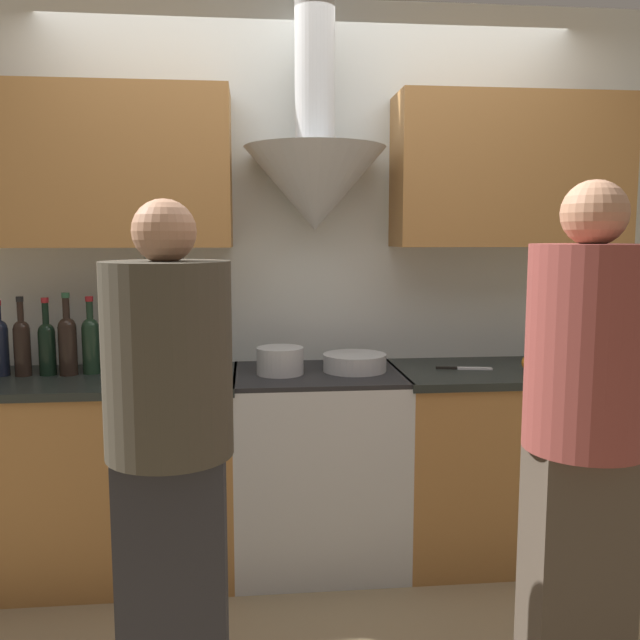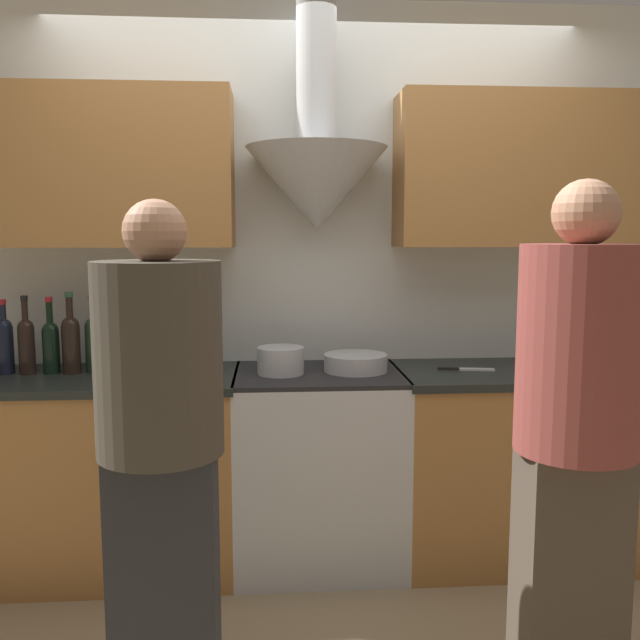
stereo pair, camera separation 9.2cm
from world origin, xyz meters
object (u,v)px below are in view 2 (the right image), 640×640
object	(u,v)px
wine_bottle_8	(165,342)
orange_fruit	(533,364)
wine_bottle_1	(4,343)
wine_bottle_6	(119,340)
wine_bottle_7	(143,342)
person_foreground_left	(161,445)
person_foreground_right	(575,444)
stock_pot	(281,360)
wine_bottle_9	(188,343)
wine_bottle_2	(26,343)
mixing_bowl	(356,363)
wine_bottle_5	(94,341)
stove_range	(318,466)
wine_bottle_3	(51,344)
wine_bottle_4	(71,341)

from	to	relation	value
wine_bottle_8	orange_fruit	distance (m)	1.66
wine_bottle_1	wine_bottle_6	world-z (taller)	wine_bottle_6
wine_bottle_7	wine_bottle_8	xyz separation A→B (m)	(0.10, -0.01, -0.00)
person_foreground_left	person_foreground_right	xyz separation A→B (m)	(1.19, -0.19, 0.03)
stock_pot	person_foreground_left	world-z (taller)	person_foreground_left
wine_bottle_9	orange_fruit	distance (m)	1.56
wine_bottle_2	mixing_bowl	bearing A→B (deg)	-1.65
wine_bottle_5	mixing_bowl	bearing A→B (deg)	-3.22
stove_range	wine_bottle_3	bearing A→B (deg)	177.04
wine_bottle_4	person_foreground_left	xyz separation A→B (m)	(0.56, -1.05, -0.16)
wine_bottle_7	person_foreground_right	size ratio (longest dim) A/B	0.21
wine_bottle_5	stock_pot	distance (m)	0.85
wine_bottle_5	wine_bottle_7	size ratio (longest dim) A/B	1.01
wine_bottle_3	wine_bottle_5	distance (m)	0.19
wine_bottle_6	wine_bottle_9	distance (m)	0.31
wine_bottle_1	wine_bottle_4	xyz separation A→B (m)	(0.30, -0.02, 0.01)
person_foreground_right	wine_bottle_5	bearing A→B (deg)	142.59
wine_bottle_2	person_foreground_left	xyz separation A→B (m)	(0.75, -1.05, -0.15)
wine_bottle_1	wine_bottle_9	xyz separation A→B (m)	(0.81, 0.01, -0.01)
wine_bottle_9	person_foreground_right	distance (m)	1.77
stove_range	wine_bottle_5	bearing A→B (deg)	175.71
mixing_bowl	person_foreground_right	xyz separation A→B (m)	(0.48, -1.20, -0.02)
wine_bottle_1	orange_fruit	distance (m)	2.37
wine_bottle_8	stock_pot	size ratio (longest dim) A/B	1.58
wine_bottle_9	stock_pot	size ratio (longest dim) A/B	1.56
wine_bottle_2	wine_bottle_6	xyz separation A→B (m)	(0.40, 0.02, 0.00)
stock_pot	wine_bottle_5	bearing A→B (deg)	173.17
wine_bottle_4	wine_bottle_6	bearing A→B (deg)	6.59
wine_bottle_7	orange_fruit	size ratio (longest dim) A/B	4.58
stove_range	wine_bottle_7	distance (m)	0.98
orange_fruit	person_foreground_right	world-z (taller)	person_foreground_right
wine_bottle_3	person_foreground_left	bearing A→B (deg)	-58.50
wine_bottle_1	wine_bottle_8	xyz separation A→B (m)	(0.71, 0.00, -0.00)
wine_bottle_7	wine_bottle_8	world-z (taller)	wine_bottle_7
wine_bottle_3	wine_bottle_9	bearing A→B (deg)	1.08
wine_bottle_1	orange_fruit	bearing A→B (deg)	-3.44
person_foreground_left	orange_fruit	bearing A→B (deg)	31.64
wine_bottle_2	wine_bottle_6	bearing A→B (deg)	3.19
wine_bottle_9	person_foreground_left	size ratio (longest dim) A/B	0.20
mixing_bowl	orange_fruit	world-z (taller)	mixing_bowl
wine_bottle_8	wine_bottle_3	bearing A→B (deg)	-179.28
wine_bottle_4	wine_bottle_8	bearing A→B (deg)	2.52
wine_bottle_5	wine_bottle_6	size ratio (longest dim) A/B	0.96
person_foreground_right	stock_pot	bearing A→B (deg)	125.06
stove_range	wine_bottle_2	distance (m)	1.42
wine_bottle_9	stock_pot	bearing A→B (deg)	-13.21
stove_range	wine_bottle_7	xyz separation A→B (m)	(-0.79, 0.07, 0.58)
wine_bottle_8	wine_bottle_9	size ratio (longest dim) A/B	1.01
stock_pot	person_foreground_left	distance (m)	1.05
wine_bottle_5	mixing_bowl	xyz separation A→B (m)	(1.18, -0.07, -0.10)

